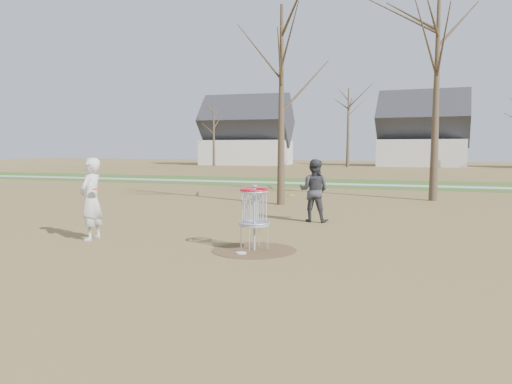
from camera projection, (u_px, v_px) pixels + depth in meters
ground at (254, 250)px, 10.53m from camera, size 160.00×160.00×0.00m
green_band at (373, 184)px, 30.21m from camera, size 160.00×8.00×0.01m
footpath at (371, 185)px, 29.28m from camera, size 160.00×1.50×0.01m
dirt_circle at (254, 250)px, 10.53m from camera, size 1.80×1.80×0.01m
player_standing at (91, 199)px, 11.66m from camera, size 0.55×0.76×1.93m
player_throwing at (314, 191)px, 14.59m from camera, size 0.91×0.72×1.83m
disc_grounded at (241, 253)px, 10.17m from camera, size 0.22×0.22×0.02m
discs_in_play at (204, 192)px, 12.18m from camera, size 3.97×3.16×0.33m
disc_golf_basket at (254, 207)px, 10.45m from camera, size 0.64×0.64×1.35m
bare_trees at (415, 111)px, 43.01m from camera, size 52.62×44.98×9.00m
houses_row at (443, 137)px, 58.03m from camera, size 56.51×10.01×7.26m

